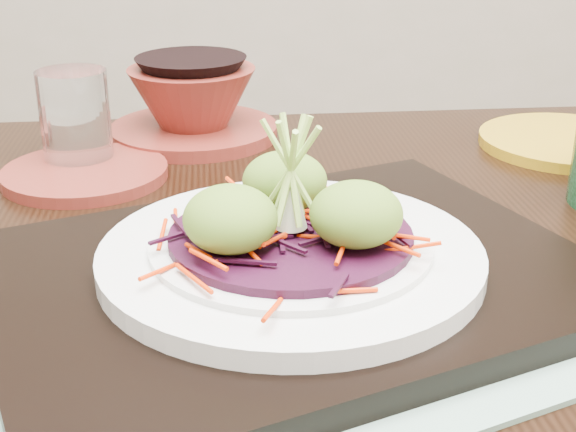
{
  "coord_description": "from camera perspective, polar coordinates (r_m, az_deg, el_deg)",
  "views": [
    {
      "loc": [
        -0.09,
        -0.46,
        0.98
      ],
      "look_at": [
        -0.05,
        0.04,
        0.77
      ],
      "focal_mm": 50.0,
      "sensor_mm": 36.0,
      "label": 1
    }
  ],
  "objects": [
    {
      "name": "yellow_plate",
      "position": [
        0.9,
        19.31,
        5.02
      ],
      "size": [
        0.24,
        0.24,
        0.01
      ],
      "primitive_type": "cylinder",
      "rotation": [
        0.0,
        0.0,
        -0.32
      ],
      "color": "#A67C12",
      "rests_on": "dining_table"
    },
    {
      "name": "serving_tray",
      "position": [
        0.55,
        0.19,
        -4.37
      ],
      "size": [
        0.48,
        0.42,
        0.02
      ],
      "primitive_type": "cube",
      "rotation": [
        0.0,
        0.0,
        0.36
      ],
      "color": "black",
      "rests_on": "placemat"
    },
    {
      "name": "dining_table",
      "position": [
        0.66,
        -0.38,
        -10.0
      ],
      "size": [
        1.15,
        0.77,
        0.72
      ],
      "rotation": [
        0.0,
        0.0,
        0.01
      ],
      "color": "black",
      "rests_on": "ground"
    },
    {
      "name": "guacamole_scoops",
      "position": [
        0.53,
        0.21,
        0.82
      ],
      "size": [
        0.14,
        0.13,
        0.04
      ],
      "color": "olive",
      "rests_on": "cabbage_bed"
    },
    {
      "name": "white_plate",
      "position": [
        0.54,
        0.19,
        -2.71
      ],
      "size": [
        0.26,
        0.26,
        0.02
      ],
      "color": "silver",
      "rests_on": "serving_tray"
    },
    {
      "name": "placemat",
      "position": [
        0.56,
        0.19,
        -5.37
      ],
      "size": [
        0.56,
        0.5,
        0.0
      ],
      "primitive_type": "cube",
      "rotation": [
        0.0,
        0.0,
        0.36
      ],
      "color": "gray",
      "rests_on": "dining_table"
    },
    {
      "name": "terracotta_side_plate",
      "position": [
        0.79,
        -14.22,
        2.97
      ],
      "size": [
        0.18,
        0.18,
        0.01
      ],
      "primitive_type": "cylinder",
      "rotation": [
        0.0,
        0.0,
        -0.18
      ],
      "color": "maroon",
      "rests_on": "dining_table"
    },
    {
      "name": "cabbage_bed",
      "position": [
        0.54,
        0.2,
        -1.44
      ],
      "size": [
        0.16,
        0.16,
        0.01
      ],
      "primitive_type": "cylinder",
      "color": "#300921",
      "rests_on": "white_plate"
    },
    {
      "name": "carrot_julienne",
      "position": [
        0.53,
        0.2,
        -0.66
      ],
      "size": [
        0.2,
        0.2,
        0.01
      ],
      "primitive_type": null,
      "color": "red",
      "rests_on": "cabbage_bed"
    },
    {
      "name": "scallion_garnish",
      "position": [
        0.52,
        0.2,
        2.87
      ],
      "size": [
        0.06,
        0.06,
        0.09
      ],
      "primitive_type": null,
      "color": "#9DC74F",
      "rests_on": "cabbage_bed"
    },
    {
      "name": "water_glass",
      "position": [
        0.81,
        -14.88,
        6.64
      ],
      "size": [
        0.08,
        0.08,
        0.1
      ],
      "primitive_type": "cylinder",
      "rotation": [
        0.0,
        0.0,
        0.28
      ],
      "color": "white",
      "rests_on": "dining_table"
    },
    {
      "name": "terracotta_bowl_set",
      "position": [
        0.88,
        -6.77,
        7.73
      ],
      "size": [
        0.18,
        0.18,
        0.08
      ],
      "rotation": [
        0.0,
        0.0,
        0.0
      ],
      "color": "maroon",
      "rests_on": "dining_table"
    }
  ]
}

